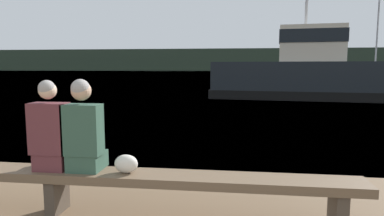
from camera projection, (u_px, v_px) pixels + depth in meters
name	position (u px, v px, depth m)	size (l,w,h in m)	color
water_surface	(234.00, 71.00, 123.58)	(240.00, 240.00, 0.00)	teal
far_shoreline	(234.00, 60.00, 119.13)	(600.00, 12.00, 7.44)	#2D3D2D
bench_main	(56.00, 177.00, 3.85)	(6.69, 0.41, 0.50)	brown
person_left	(51.00, 132.00, 3.79)	(0.41, 0.38, 1.01)	#56282D
person_right	(84.00, 131.00, 3.74)	(0.41, 0.39, 1.02)	#2D4C3D
shopping_bag	(126.00, 164.00, 3.71)	(0.26, 0.17, 0.20)	beige
tugboat_red	(303.00, 76.00, 17.55)	(9.38, 4.44, 7.00)	black
moored_sailboat	(379.00, 81.00, 25.98)	(7.32, 3.43, 7.47)	#333338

